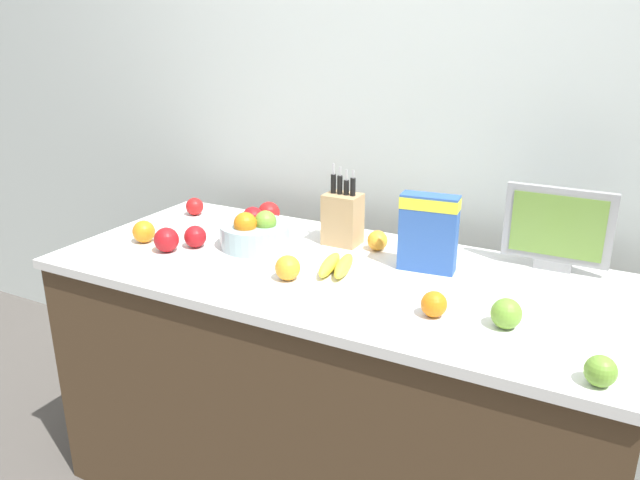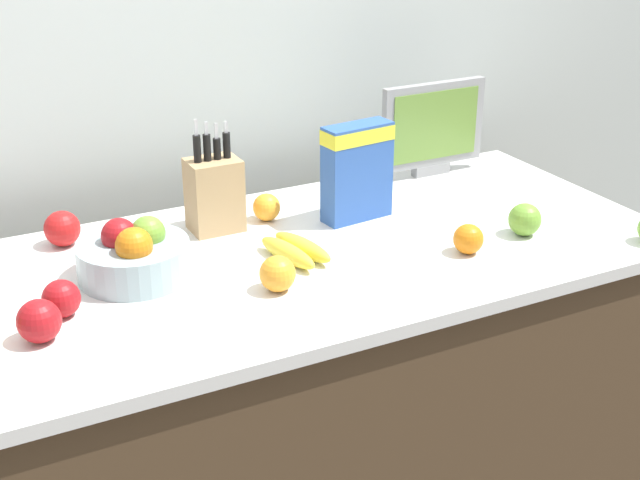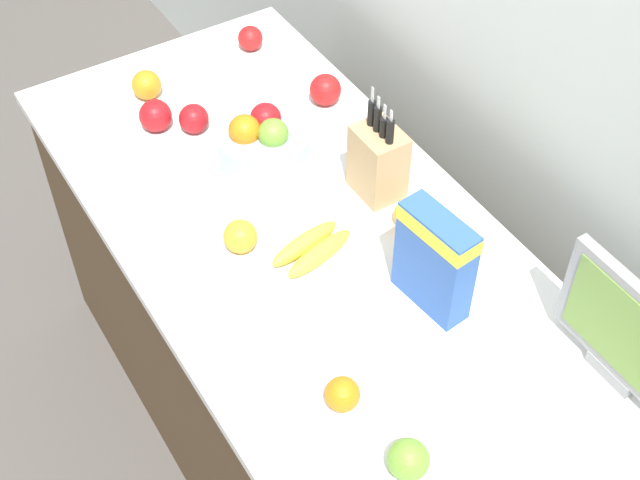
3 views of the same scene
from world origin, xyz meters
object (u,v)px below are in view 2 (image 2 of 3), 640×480
at_px(orange_mid_right, 277,274).
at_px(apple_front, 39,321).
at_px(orange_mid_left, 267,207).
at_px(knife_block, 214,193).
at_px(cereal_box, 357,167).
at_px(banana_bunch, 295,250).
at_px(fruit_bowl, 134,255).
at_px(apple_by_knife_block, 525,220).
at_px(small_monitor, 433,127).
at_px(apple_rightmost, 61,299).
at_px(orange_by_cereal, 468,239).
at_px(apple_middle, 62,229).

bearing_deg(orange_mid_right, apple_front, 178.15).
bearing_deg(orange_mid_left, knife_block, 178.53).
distance_m(cereal_box, banana_bunch, 0.30).
bearing_deg(fruit_bowl, apple_by_knife_block, -12.80).
height_order(banana_bunch, orange_mid_right, orange_mid_right).
distance_m(fruit_bowl, apple_by_knife_block, 0.91).
xyz_separation_m(small_monitor, fruit_bowl, (-0.93, -0.26, -0.09)).
bearing_deg(apple_rightmost, banana_bunch, 3.29).
bearing_deg(orange_by_cereal, orange_mid_right, 176.35).
bearing_deg(apple_by_knife_block, small_monitor, 84.55).
distance_m(knife_block, apple_rightmost, 0.51).
bearing_deg(apple_rightmost, apple_by_knife_block, -5.37).
bearing_deg(banana_bunch, apple_middle, 144.89).
bearing_deg(orange_by_cereal, cereal_box, 112.19).
height_order(apple_rightmost, apple_middle, apple_middle).
xyz_separation_m(knife_block, orange_mid_right, (-0.00, -0.36, -0.05)).
distance_m(cereal_box, orange_by_cereal, 0.34).
xyz_separation_m(small_monitor, apple_front, (-1.17, -0.44, -0.10)).
bearing_deg(banana_bunch, apple_rightmost, -176.71).
distance_m(banana_bunch, apple_rightmost, 0.52).
bearing_deg(orange_mid_right, apple_by_knife_block, -0.50).
height_order(small_monitor, orange_mid_left, small_monitor).
bearing_deg(knife_block, orange_mid_left, -1.47).
xyz_separation_m(fruit_bowl, orange_by_cereal, (0.71, -0.23, -0.02)).
relative_size(banana_bunch, apple_by_knife_block, 2.63).
bearing_deg(apple_front, apple_rightmost, 53.81).
distance_m(cereal_box, fruit_bowl, 0.60).
distance_m(knife_block, orange_mid_left, 0.15).
relative_size(cereal_box, fruit_bowl, 1.00).
height_order(cereal_box, orange_by_cereal, cereal_box).
bearing_deg(banana_bunch, apple_by_knife_block, -13.50).
relative_size(cereal_box, apple_front, 2.89).
distance_m(banana_bunch, apple_front, 0.59).
bearing_deg(apple_by_knife_block, cereal_box, 137.72).
bearing_deg(cereal_box, orange_mid_left, 149.83).
height_order(small_monitor, orange_mid_right, small_monitor).
relative_size(fruit_bowl, orange_mid_left, 3.50).
bearing_deg(fruit_bowl, knife_block, 33.75).
height_order(fruit_bowl, orange_mid_left, fruit_bowl).
xyz_separation_m(apple_by_knife_block, orange_by_cereal, (-0.18, -0.02, -0.00)).
relative_size(knife_block, fruit_bowl, 1.16).
distance_m(apple_rightmost, orange_mid_left, 0.62).
bearing_deg(banana_bunch, cereal_box, 31.13).
relative_size(apple_rightmost, orange_mid_right, 0.99).
distance_m(orange_by_cereal, orange_mid_left, 0.51).
xyz_separation_m(knife_block, apple_by_knife_block, (0.64, -0.37, -0.05)).
distance_m(cereal_box, apple_front, 0.86).
relative_size(cereal_box, apple_middle, 2.89).
distance_m(orange_by_cereal, orange_mid_right, 0.46).
height_order(apple_rightmost, orange_mid_left, apple_rightmost).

